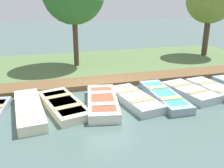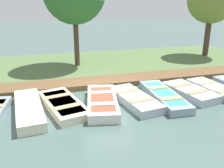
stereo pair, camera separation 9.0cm
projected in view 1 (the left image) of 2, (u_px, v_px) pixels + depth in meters
The scene contains 10 objects.
ground_plane at pixel (107, 92), 11.91m from camera, with size 80.00×80.00×0.00m, color #4C6660.
shore_bank at pixel (88, 65), 16.42m from camera, with size 8.00×24.00×0.14m.
dock_walkway at pixel (101, 82), 13.00m from camera, with size 1.46×18.36×0.25m.
rowboat_3 at pixel (29, 109), 9.66m from camera, with size 3.66×1.33×0.41m.
rowboat_4 at pixel (63, 105), 10.14m from camera, with size 3.43×1.97×0.34m.
rowboat_5 at pixel (102, 102), 10.32m from camera, with size 3.43×1.77×0.40m.
rowboat_6 at pixel (135, 99), 10.68m from camera, with size 3.19×1.61×0.36m.
rowboat_7 at pixel (164, 96), 11.04m from camera, with size 3.57×1.16×0.35m.
rowboat_8 at pixel (190, 91), 11.53m from camera, with size 2.86×1.70×0.37m.
rowboat_9 at pixel (216, 89), 11.81m from camera, with size 3.18×1.47×0.35m.
Camera 1 is at (10.75, -2.84, 4.29)m, focal length 40.00 mm.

